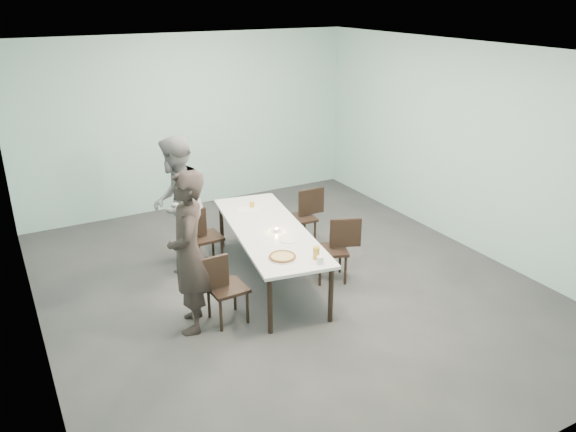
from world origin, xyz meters
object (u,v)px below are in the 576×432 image
chair_far_left (200,234)px  tealight (276,230)px  diner_near (189,253)px  beer_glass (316,253)px  chair_near_left (221,284)px  chair_far_right (305,213)px  pizza (282,257)px  table (269,232)px  diner_far (177,204)px  amber_tumbler (252,205)px  water_tumbler (320,260)px  chair_near_right (337,245)px  side_plate (288,241)px

chair_far_left → tealight: 1.22m
diner_near → beer_glass: size_ratio=12.58×
chair_near_left → chair_far_right: 2.45m
beer_glass → tealight: beer_glass is taller
pizza → beer_glass: (0.33, -0.20, 0.06)m
table → chair_near_left: chair_near_left is taller
chair_near_left → beer_glass: beer_glass is taller
table → tealight: size_ratio=48.46×
diner_far → pizza: diner_far is taller
pizza → beer_glass: bearing=-31.2°
beer_glass → amber_tumbler: (0.06, 1.86, -0.03)m
table → chair_near_left: 1.19m
diner_near → diner_far: diner_near is taller
tealight → chair_far_right: bearing=43.7°
pizza → tealight: bearing=67.5°
diner_near → water_tumbler: diner_near is taller
chair_near_right → amber_tumbler: bearing=-39.4°
pizza → water_tumbler: water_tumbler is taller
chair_near_right → chair_far_left: bearing=-18.2°
chair_far_left → chair_far_right: size_ratio=1.00×
chair_far_left → tealight: (0.70, -0.95, 0.27)m
tealight → diner_near: bearing=-161.4°
table → side_plate: size_ratio=15.08×
table → chair_far_right: bearing=38.0°
amber_tumbler → diner_near: bearing=-135.8°
diner_far → water_tumbler: size_ratio=20.84×
table → chair_far_left: bearing=128.9°
diner_near → water_tumbler: size_ratio=20.97×
diner_far → amber_tumbler: diner_far is taller
chair_far_right → tealight: (-0.97, -0.92, 0.27)m
table → tealight: 0.16m
tealight → amber_tumbler: amber_tumbler is taller
side_plate → water_tumbler: water_tumbler is taller
chair_far_right → water_tumbler: chair_far_right is taller
table → water_tumbler: 1.19m
water_tumbler → tealight: water_tumbler is taller
chair_far_left → amber_tumbler: bearing=-2.4°
chair_far_right → side_plate: (-0.98, -1.25, 0.25)m
tealight → side_plate: bearing=-92.2°
pizza → side_plate: bearing=53.8°
chair_near_left → beer_glass: (1.04, -0.39, 0.32)m
table → chair_far_left: 1.07m
chair_near_left → chair_far_right: size_ratio=1.00×
chair_far_right → chair_near_left: bearing=39.2°
diner_far → side_plate: size_ratio=10.42×
pizza → table: bearing=73.3°
pizza → amber_tumbler: 1.71m
chair_near_right → diner_far: size_ratio=0.46×
pizza → beer_glass: beer_glass is taller
chair_near_right → chair_far_right: bearing=-77.9°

